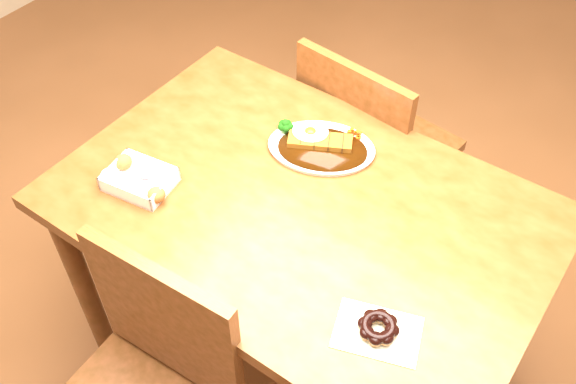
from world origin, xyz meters
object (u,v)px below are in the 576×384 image
Objects in this scene: donut_box at (138,179)px; chair_far at (369,148)px; pon_de_ring at (378,328)px; table at (301,229)px; katsu_curry_plate at (320,145)px.

chair_far is at bearing 68.92° from donut_box.
chair_far is at bearing 119.90° from pon_de_ring.
table is 3.57× the size of katsu_curry_plate.
table is 0.43m from donut_box.
donut_box is at bearing -153.33° from table.
pon_de_ring reaches higher than table.
pon_de_ring is at bearing 126.13° from chair_far.
chair_far reaches higher than pon_de_ring.
katsu_curry_plate reaches higher than table.
donut_box is (-0.37, -0.19, 0.12)m from table.
pon_de_ring is (0.70, -0.02, -0.00)m from donut_box.
donut_box reaches higher than pon_de_ring.
table is at bearing 26.67° from donut_box.
chair_far is 2.59× the size of katsu_curry_plate.
table is 5.79× the size of pon_de_ring.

